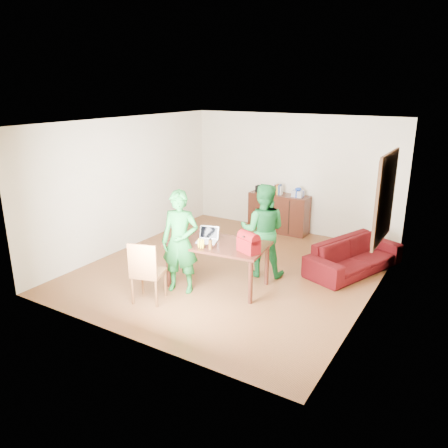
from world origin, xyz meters
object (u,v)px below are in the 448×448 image
Objects in this scene: bottle at (210,244)px; person_far at (263,230)px; red_bag at (249,244)px; sofa at (354,256)px; chair at (149,283)px; laptop at (207,239)px; table at (218,248)px; person_near at (180,242)px.

person_far is at bearing 71.22° from bottle.
red_bag reaches higher than sofa.
chair is 0.51× the size of sofa.
sofa is at bearing 50.69° from bottle.
chair is 2.82× the size of red_bag.
chair is 1.16m from bottle.
sofa is at bearing 32.49° from chair.
laptop is 1.06× the size of red_bag.
table is 4.57× the size of laptop.
red_bag is (1.28, 0.95, 0.61)m from chair.
chair is 0.59× the size of person_near.
person_far is at bearing 147.60° from sofa.
person_near reaches higher than laptop.
person_near is at bearing 156.94° from sofa.
laptop reaches higher than bottle.
person_near is 4.49× the size of laptop.
person_far is 4.67× the size of red_bag.
person_far is (0.86, 1.29, -0.02)m from person_near.
person_far is 9.36× the size of bottle.
chair is 0.83m from person_near.
red_bag is (1.06, 0.37, 0.05)m from person_near.
sofa is (2.24, 2.32, -0.57)m from person_near.
person_near is 0.49m from laptop.
bottle is 0.09× the size of sofa.
person_near is 9.57× the size of bottle.
sofa is at bearing 81.20° from red_bag.
chair reaches higher than laptop.
person_far is at bearing 42.83° from chair.
person_near reaches higher than person_far.
table is 0.94m from person_far.
person_far is at bearing 38.18° from laptop.
laptop is at bearing -160.96° from red_bag.
person_far is 4.39× the size of laptop.
table is at bearing 41.48° from chair.
person_near is at bearing 52.04° from chair.
chair is 1.21m from laptop.
chair is 2.66× the size of laptop.
person_far is 1.19m from bottle.
red_bag reaches higher than chair.
chair is 5.66× the size of bottle.
laptop is 0.19× the size of sofa.
laptop is at bearing 133.03° from bottle.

